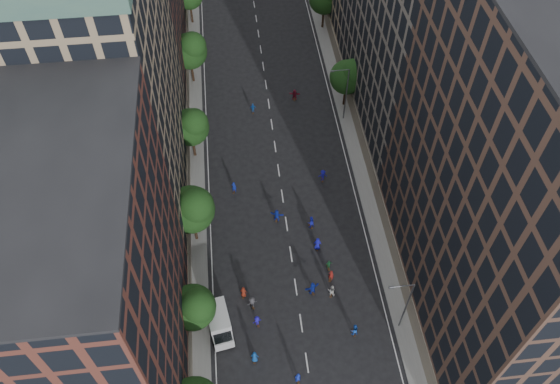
# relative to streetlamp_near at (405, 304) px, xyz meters

# --- Properties ---
(ground) EXTENTS (240.00, 240.00, 0.00)m
(ground) POSITION_rel_streetlamp_near_xyz_m (-10.37, 28.00, -5.17)
(ground) COLOR black
(ground) RESTS_ON ground
(sidewalk_left) EXTENTS (4.00, 105.00, 0.15)m
(sidewalk_left) POSITION_rel_streetlamp_near_xyz_m (-22.37, 35.50, -5.09)
(sidewalk_left) COLOR slate
(sidewalk_left) RESTS_ON ground
(sidewalk_right) EXTENTS (4.00, 105.00, 0.15)m
(sidewalk_right) POSITION_rel_streetlamp_near_xyz_m (1.63, 35.50, -5.09)
(sidewalk_right) COLOR slate
(sidewalk_right) RESTS_ON ground
(bldg_left_a) EXTENTS (14.00, 22.00, 30.00)m
(bldg_left_a) POSITION_rel_streetlamp_near_xyz_m (-29.37, -1.00, 9.83)
(bldg_left_a) COLOR #52281F
(bldg_left_a) RESTS_ON ground
(bldg_left_b) EXTENTS (14.00, 26.00, 34.00)m
(bldg_left_b) POSITION_rel_streetlamp_near_xyz_m (-29.37, 23.00, 11.83)
(bldg_left_b) COLOR #857157
(bldg_left_b) RESTS_ON ground
(bldg_right_a) EXTENTS (14.00, 30.00, 36.00)m
(bldg_right_a) POSITION_rel_streetlamp_near_xyz_m (8.63, 3.00, 12.83)
(bldg_right_a) COLOR #483126
(bldg_right_a) RESTS_ON ground
(bldg_right_b) EXTENTS (14.00, 28.00, 33.00)m
(bldg_right_b) POSITION_rel_streetlamp_near_xyz_m (8.63, 32.00, 11.33)
(bldg_right_b) COLOR #5F564E
(bldg_right_b) RESTS_ON ground
(tree_left_1) EXTENTS (4.80, 4.80, 8.21)m
(tree_left_1) POSITION_rel_streetlamp_near_xyz_m (-21.39, 1.86, 0.38)
(tree_left_1) COLOR black
(tree_left_1) RESTS_ON ground
(tree_left_2) EXTENTS (5.60, 5.60, 9.45)m
(tree_left_2) POSITION_rel_streetlamp_near_xyz_m (-21.36, 13.83, 1.19)
(tree_left_2) COLOR black
(tree_left_2) RESTS_ON ground
(tree_left_3) EXTENTS (5.00, 5.00, 8.58)m
(tree_left_3) POSITION_rel_streetlamp_near_xyz_m (-21.38, 27.85, 0.65)
(tree_left_3) COLOR black
(tree_left_3) RESTS_ON ground
(tree_left_4) EXTENTS (5.40, 5.40, 9.08)m
(tree_left_4) POSITION_rel_streetlamp_near_xyz_m (-21.37, 43.84, 0.93)
(tree_left_4) COLOR black
(tree_left_4) RESTS_ON ground
(tree_right_a) EXTENTS (5.00, 5.00, 8.39)m
(tree_right_a) POSITION_rel_streetlamp_near_xyz_m (1.02, 35.85, 0.46)
(tree_right_a) COLOR black
(tree_right_a) RESTS_ON ground
(streetlamp_near) EXTENTS (2.64, 0.22, 9.06)m
(streetlamp_near) POSITION_rel_streetlamp_near_xyz_m (0.00, 0.00, 0.00)
(streetlamp_near) COLOR #595B60
(streetlamp_near) RESTS_ON ground
(streetlamp_far) EXTENTS (2.64, 0.22, 9.06)m
(streetlamp_far) POSITION_rel_streetlamp_near_xyz_m (0.00, 33.00, 0.00)
(streetlamp_far) COLOR #595B60
(streetlamp_far) RESTS_ON ground
(cargo_van) EXTENTS (3.15, 5.32, 2.67)m
(cargo_van) POSITION_rel_streetlamp_near_xyz_m (-19.21, 1.82, -3.76)
(cargo_van) COLOR silver
(cargo_van) RESTS_ON ground
(skater_0) EXTENTS (0.94, 0.70, 1.75)m
(skater_0) POSITION_rel_streetlamp_near_xyz_m (-15.77, -2.12, -4.29)
(skater_0) COLOR navy
(skater_0) RESTS_ON ground
(skater_1) EXTENTS (0.77, 0.61, 1.85)m
(skater_1) POSITION_rel_streetlamp_near_xyz_m (-11.60, -4.82, -4.25)
(skater_1) COLOR #1529AC
(skater_1) RESTS_ON ground
(skater_2) EXTENTS (1.02, 0.86, 1.86)m
(skater_2) POSITION_rel_streetlamp_near_xyz_m (-4.92, -0.36, -4.24)
(skater_2) COLOR blue
(skater_2) RESTS_ON ground
(skater_3) EXTENTS (1.10, 0.84, 1.51)m
(skater_3) POSITION_rel_streetlamp_near_xyz_m (-15.17, 1.91, -4.41)
(skater_3) COLOR #1E15AE
(skater_3) RESTS_ON ground
(skater_4) EXTENTS (1.18, 0.63, 1.92)m
(skater_4) POSITION_rel_streetlamp_near_xyz_m (-18.87, 2.85, -4.21)
(skater_4) COLOR #123C99
(skater_4) RESTS_ON ground
(skater_5) EXTENTS (1.86, 1.15, 1.92)m
(skater_5) POSITION_rel_streetlamp_near_xyz_m (-8.60, 5.10, -4.21)
(skater_5) COLOR #13279F
(skater_5) RESTS_ON ground
(skater_6) EXTENTS (0.91, 0.72, 1.63)m
(skater_6) POSITION_rel_streetlamp_near_xyz_m (-16.39, 5.57, -4.35)
(skater_6) COLOR maroon
(skater_6) RESTS_ON ground
(skater_7) EXTENTS (0.76, 0.65, 1.76)m
(skater_7) POSITION_rel_streetlamp_near_xyz_m (-6.24, 6.57, -4.29)
(skater_7) COLOR maroon
(skater_7) RESTS_ON ground
(skater_8) EXTENTS (1.04, 0.92, 1.78)m
(skater_8) POSITION_rel_streetlamp_near_xyz_m (-6.50, 4.61, -4.28)
(skater_8) COLOR #AFAFAB
(skater_8) RESTS_ON ground
(skater_9) EXTENTS (1.30, 0.97, 1.79)m
(skater_9) POSITION_rel_streetlamp_near_xyz_m (-15.53, 4.10, -4.27)
(skater_9) COLOR #39393D
(skater_9) RESTS_ON ground
(skater_10) EXTENTS (0.92, 0.50, 1.49)m
(skater_10) POSITION_rel_streetlamp_near_xyz_m (-6.23, 8.07, -4.42)
(skater_10) COLOR #1C5D31
(skater_10) RESTS_ON ground
(skater_11) EXTENTS (1.78, 1.08, 1.83)m
(skater_11) POSITION_rel_streetlamp_near_xyz_m (-11.52, 15.76, -4.25)
(skater_11) COLOR #1529AD
(skater_11) RESTS_ON ground
(skater_12) EXTENTS (1.02, 0.74, 1.91)m
(skater_12) POSITION_rel_streetlamp_near_xyz_m (-7.12, 10.96, -4.21)
(skater_12) COLOR #1515AE
(skater_12) RESTS_ON ground
(skater_13) EXTENTS (0.76, 0.64, 1.79)m
(skater_13) POSITION_rel_streetlamp_near_xyz_m (-16.55, 20.95, -4.28)
(skater_13) COLOR navy
(skater_13) RESTS_ON ground
(skater_14) EXTENTS (1.11, 1.00, 1.86)m
(skater_14) POSITION_rel_streetlamp_near_xyz_m (-7.44, 14.25, -4.24)
(skater_14) COLOR #151AAC
(skater_14) RESTS_ON ground
(skater_15) EXTENTS (1.21, 0.74, 1.82)m
(skater_15) POSITION_rel_streetlamp_near_xyz_m (-4.75, 21.61, -4.26)
(skater_15) COLOR #141295
(skater_15) RESTS_ON ground
(skater_16) EXTENTS (0.97, 0.48, 1.60)m
(skater_16) POSITION_rel_streetlamp_near_xyz_m (-12.87, 35.87, -4.37)
(skater_16) COLOR blue
(skater_16) RESTS_ON ground
(skater_17) EXTENTS (1.74, 0.83, 1.80)m
(skater_17) POSITION_rel_streetlamp_near_xyz_m (-6.38, 38.00, -4.27)
(skater_17) COLOR maroon
(skater_17) RESTS_ON ground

